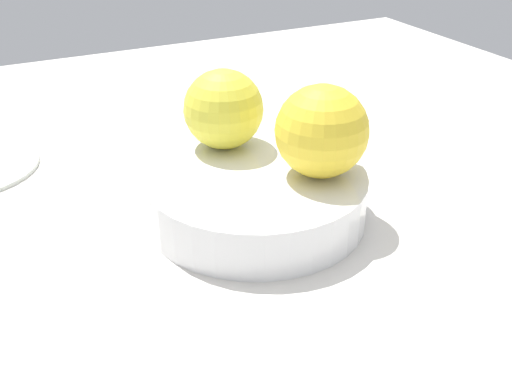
% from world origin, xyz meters
% --- Properties ---
extents(ground_plane, '(1.10, 1.10, 0.02)m').
position_xyz_m(ground_plane, '(0.00, 0.00, -0.01)').
color(ground_plane, silver).
extents(fruit_bowl, '(0.18, 0.18, 0.04)m').
position_xyz_m(fruit_bowl, '(0.00, 0.00, 0.02)').
color(fruit_bowl, white).
rests_on(fruit_bowl, ground_plane).
extents(orange_in_bowl_0, '(0.07, 0.07, 0.07)m').
position_xyz_m(orange_in_bowl_0, '(-0.06, 0.00, 0.08)').
color(orange_in_bowl_0, yellow).
rests_on(orange_in_bowl_0, fruit_bowl).
extents(orange_in_bowl_1, '(0.08, 0.08, 0.08)m').
position_xyz_m(orange_in_bowl_1, '(0.02, 0.05, 0.08)').
color(orange_in_bowl_1, yellow).
rests_on(orange_in_bowl_1, fruit_bowl).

